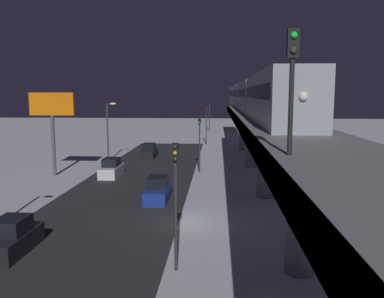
{
  "coord_description": "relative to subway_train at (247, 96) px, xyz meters",
  "views": [
    {
      "loc": [
        -2.37,
        26.39,
        8.72
      ],
      "look_at": [
        0.41,
        -16.3,
        2.86
      ],
      "focal_mm": 37.46,
      "sensor_mm": 36.0,
      "label": 1
    }
  ],
  "objects": [
    {
      "name": "subway_train",
      "position": [
        0.0,
        0.0,
        0.0
      ],
      "size": [
        2.94,
        74.07,
        3.4
      ],
      "color": "#999EA8",
      "rests_on": "elevated_railway"
    },
    {
      "name": "street_lamp_far",
      "position": [
        18.23,
        4.96,
        -3.72
      ],
      "size": [
        1.35,
        0.44,
        7.65
      ],
      "color": "#38383D",
      "rests_on": "ground_plane"
    },
    {
      "name": "sedan_black",
      "position": [
        15.35,
        35.75,
        -7.73
      ],
      "size": [
        1.8,
        4.28,
        1.97
      ],
      "color": "black",
      "rests_on": "ground_plane"
    },
    {
      "name": "traffic_light_mid",
      "position": [
        6.05,
        12.18,
        -4.34
      ],
      "size": [
        0.32,
        0.44,
        6.4
      ],
      "color": "#2D2D2D",
      "rests_on": "ground_plane"
    },
    {
      "name": "sedan_white",
      "position": [
        15.35,
        14.94,
        -7.73
      ],
      "size": [
        1.8,
        4.37,
        1.97
      ],
      "color": "silver",
      "rests_on": "ground_plane"
    },
    {
      "name": "commercial_billboard",
      "position": [
        21.63,
        14.82,
        -1.7
      ],
      "size": [
        4.8,
        0.36,
        8.9
      ],
      "color": "#4C4C51",
      "rests_on": "ground_plane"
    },
    {
      "name": "sedan_blue_2",
      "position": [
        8.95,
        24.16,
        -7.73
      ],
      "size": [
        1.8,
        4.77,
        1.97
      ],
      "rotation": [
        0.0,
        0.0,
        3.14
      ],
      "color": "navy",
      "rests_on": "ground_plane"
    },
    {
      "name": "rail_signal",
      "position": [
        1.7,
        43.31,
        0.95
      ],
      "size": [
        0.36,
        0.41,
        4.0
      ],
      "color": "black",
      "rests_on": "elevated_railway"
    },
    {
      "name": "avenue_asphalt",
      "position": [
        12.15,
        29.96,
        -8.53
      ],
      "size": [
        11.0,
        88.05,
        0.01
      ],
      "primitive_type": "cube",
      "color": "#28282D",
      "rests_on": "ground_plane"
    },
    {
      "name": "sedan_black_2",
      "position": [
        13.55,
        1.89,
        -7.73
      ],
      "size": [
        1.8,
        4.76,
        1.97
      ],
      "color": "black",
      "rests_on": "ground_plane"
    },
    {
      "name": "elevated_railway",
      "position": [
        0.09,
        29.96,
        -2.72
      ],
      "size": [
        5.0,
        88.05,
        6.75
      ],
      "color": "slate",
      "rests_on": "ground_plane"
    },
    {
      "name": "traffic_light_far",
      "position": [
        6.05,
        -13.12,
        -4.34
      ],
      "size": [
        0.32,
        0.44,
        6.4
      ],
      "color": "#2D2D2D",
      "rests_on": "ground_plane"
    },
    {
      "name": "traffic_light_near",
      "position": [
        6.05,
        37.48,
        -4.34
      ],
      "size": [
        0.32,
        0.44,
        6.4
      ],
      "color": "#2D2D2D",
      "rests_on": "ground_plane"
    },
    {
      "name": "ground_plane",
      "position": [
        6.4,
        29.96,
        -8.53
      ],
      "size": [
        240.0,
        240.0,
        0.0
      ],
      "primitive_type": "plane",
      "color": "silver"
    },
    {
      "name": "traffic_light_distant",
      "position": [
        6.05,
        -38.42,
        -4.34
      ],
      "size": [
        0.32,
        0.44,
        6.4
      ],
      "color": "#2D2D2D",
      "rests_on": "ground_plane"
    }
  ]
}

